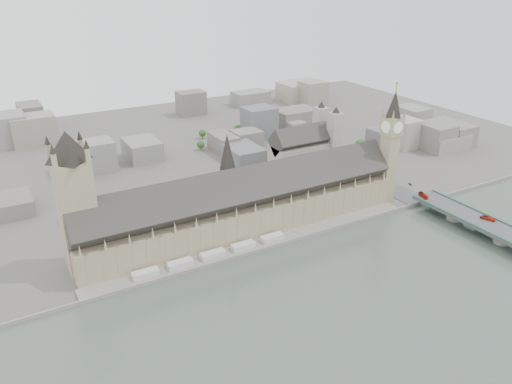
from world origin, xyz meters
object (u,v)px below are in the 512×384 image
elizabeth_tower (391,139)px  victoria_tower (75,197)px  westminster_abbey (305,151)px  red_bus_north (423,195)px  red_bus_south (488,219)px  car_silver (482,218)px  car_approach (410,184)px  palace_of_westminster (244,205)px  westminster_bridge (494,233)px

elizabeth_tower → victoria_tower: bearing=176.0°
elizabeth_tower → westminster_abbey: 96.91m
red_bus_north → red_bus_south: 58.10m
victoria_tower → red_bus_south: size_ratio=9.58×
red_bus_south → car_silver: bearing=82.6°
victoria_tower → red_bus_south: (289.47, -103.20, -43.50)m
red_bus_north → car_approach: size_ratio=2.31×
red_bus_north → car_approach: bearing=84.3°
victoria_tower → red_bus_south: victoria_tower is taller
palace_of_westminster → car_approach: bearing=-5.2°
westminster_bridge → red_bus_south: size_ratio=31.12×
palace_of_westminster → red_bus_north: 161.40m
westminster_abbey → red_bus_north: 124.44m
westminster_bridge → red_bus_north: (-5.99, 67.26, 6.79)m
car_silver → palace_of_westminster: bearing=157.5°
elizabeth_tower → palace_of_westminster: bearing=175.2°
elizabeth_tower → victoria_tower: 260.64m
car_silver → car_approach: 77.38m
victoria_tower → car_silver: 307.76m
palace_of_westminster → car_silver: palace_of_westminster is taller
red_bus_north → westminster_abbey: bearing=127.8°
car_silver → victoria_tower: bearing=167.6°
victoria_tower → westminster_bridge: size_ratio=0.31×
red_bus_north → car_approach: red_bus_north is taller
red_bus_north → red_bus_south: bearing=-62.2°
victoria_tower → car_approach: (288.18, -21.32, -44.20)m
red_bus_south → car_silver: red_bus_south is taller
victoria_tower → westminster_bridge: (284.00, -113.50, -50.08)m
palace_of_westminster → elizabeth_tower: bearing=-4.8°
elizabeth_tower → red_bus_north: size_ratio=8.97×
red_bus_north → red_bus_south: size_ratio=1.15×
elizabeth_tower → westminster_bridge: size_ratio=0.33×
westminster_abbey → car_approach: bearing=-58.5°
red_bus_south → red_bus_north: bearing=77.2°
palace_of_westminster → car_approach: (166.18, -15.02, -11.70)m
elizabeth_tower → car_approach: elizabeth_tower is taller
red_bus_south → palace_of_westminster: bearing=125.8°
victoria_tower → car_silver: size_ratio=26.05×
westminster_abbey → red_bus_north: westminster_abbey is taller
red_bus_north → car_silver: size_ratio=3.12×
red_bus_north → car_silver: (10.11, -52.46, -1.04)m
elizabeth_tower → car_silver: size_ratio=28.01×
red_bus_south → car_approach: 81.89m
car_approach → westminster_bridge: bearing=-71.0°
victoria_tower → car_silver: victoria_tower is taller
victoria_tower → westminster_abbey: (232.92, 69.00, -30.12)m
elizabeth_tower → westminster_abbey: (-27.08, 87.00, -33.01)m
victoria_tower → car_approach: 292.33m
elizabeth_tower → car_silver: (28.12, -80.70, -47.20)m
victoria_tower → westminster_bridge: victoria_tower is taller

